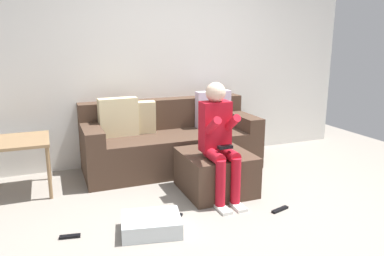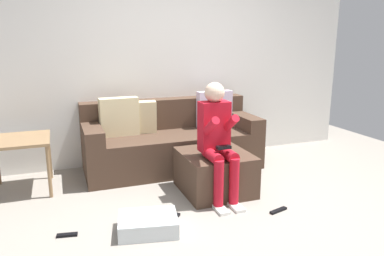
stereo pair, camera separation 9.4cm
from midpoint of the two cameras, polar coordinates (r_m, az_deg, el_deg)
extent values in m
plane|color=gray|center=(3.50, 7.27, -13.48)|extent=(6.69, 6.69, 0.00)
cube|color=silver|center=(4.94, -3.49, 11.30)|extent=(5.15, 0.10, 2.79)
cube|color=#473326|center=(4.64, -3.67, -3.52)|extent=(2.15, 0.84, 0.46)
cube|color=#473326|center=(4.82, -4.89, 2.26)|extent=(2.15, 0.22, 0.38)
cube|color=#473326|center=(4.37, -15.92, -0.82)|extent=(0.21, 0.84, 0.17)
cube|color=#473326|center=(4.93, 7.04, 1.21)|extent=(0.21, 0.84, 0.17)
cube|color=beige|center=(4.48, -11.90, 1.66)|extent=(0.46, 0.17, 0.46)
cube|color=beige|center=(4.55, -8.77, 1.58)|extent=(0.41, 0.18, 0.40)
cube|color=silver|center=(4.86, 2.72, 2.94)|extent=(0.48, 0.14, 0.48)
cube|color=#473326|center=(3.96, 2.95, -6.77)|extent=(0.69, 0.73, 0.43)
cube|color=red|center=(3.71, 2.86, 0.26)|extent=(0.30, 0.17, 0.51)
sphere|color=beige|center=(3.64, 2.93, 5.51)|extent=(0.20, 0.20, 0.20)
cylinder|color=red|center=(3.60, 2.66, -4.29)|extent=(0.11, 0.31, 0.11)
cylinder|color=red|center=(3.55, 3.65, -8.48)|extent=(0.10, 0.10, 0.45)
cube|color=white|center=(3.60, 4.01, -12.38)|extent=(0.10, 0.22, 0.03)
cylinder|color=red|center=(3.54, 2.17, 0.03)|extent=(0.08, 0.35, 0.28)
cylinder|color=red|center=(3.67, 4.98, -3.99)|extent=(0.11, 0.31, 0.11)
cylinder|color=red|center=(3.62, 6.01, -8.10)|extent=(0.10, 0.10, 0.45)
cube|color=white|center=(3.66, 6.36, -11.93)|extent=(0.10, 0.22, 0.03)
cylinder|color=red|center=(3.64, 5.17, 0.48)|extent=(0.08, 0.33, 0.26)
cube|color=black|center=(3.54, 4.39, -2.95)|extent=(0.14, 0.06, 0.03)
cube|color=silver|center=(3.23, -7.16, -14.54)|extent=(0.55, 0.46, 0.14)
cube|color=olive|center=(4.24, -25.84, -1.82)|extent=(0.60, 0.64, 0.03)
cylinder|color=olive|center=(4.03, -21.82, -6.49)|extent=(0.04, 0.04, 0.55)
cylinder|color=olive|center=(4.57, -21.86, -4.14)|extent=(0.04, 0.04, 0.55)
cube|color=black|center=(3.68, 12.70, -12.18)|extent=(0.20, 0.09, 0.02)
cube|color=black|center=(3.45, -3.12, -13.62)|extent=(0.14, 0.13, 0.02)
cube|color=black|center=(3.32, -19.12, -15.54)|extent=(0.17, 0.07, 0.02)
camera|label=1|loc=(0.05, -90.65, -0.15)|focal=34.56mm
camera|label=2|loc=(0.05, 89.35, 0.15)|focal=34.56mm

